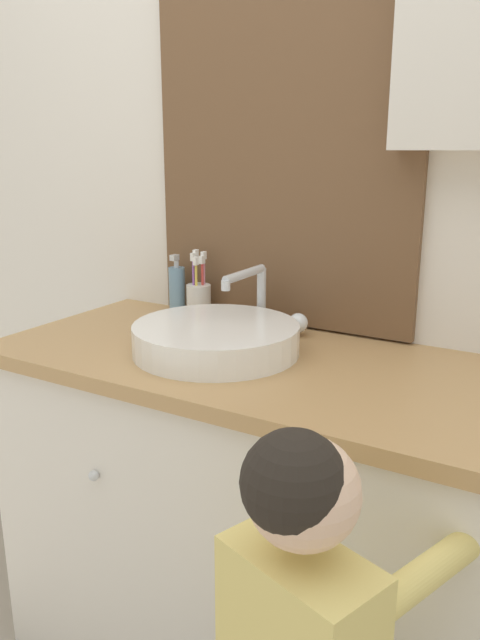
# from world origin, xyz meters

# --- Properties ---
(wall_back) EXTENTS (3.20, 0.18, 2.50)m
(wall_back) POSITION_xyz_m (0.03, 0.62, 1.30)
(wall_back) COLOR silver
(wall_back) RESTS_ON ground_plane
(vanity_counter) EXTENTS (1.37, 0.59, 0.86)m
(vanity_counter) POSITION_xyz_m (0.00, 0.31, 0.43)
(vanity_counter) COLOR silver
(vanity_counter) RESTS_ON ground_plane
(sink_basin) EXTENTS (0.39, 0.44, 0.18)m
(sink_basin) POSITION_xyz_m (-0.15, 0.29, 0.90)
(sink_basin) COLOR white
(sink_basin) RESTS_ON vanity_counter
(toothbrush_holder) EXTENTS (0.07, 0.07, 0.20)m
(toothbrush_holder) POSITION_xyz_m (-0.35, 0.52, 0.92)
(toothbrush_holder) COLOR silver
(toothbrush_holder) RESTS_ON vanity_counter
(soap_dispenser) EXTENTS (0.05, 0.05, 0.18)m
(soap_dispenser) POSITION_xyz_m (-0.44, 0.53, 0.94)
(soap_dispenser) COLOR #6B93B2
(soap_dispenser) RESTS_ON vanity_counter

